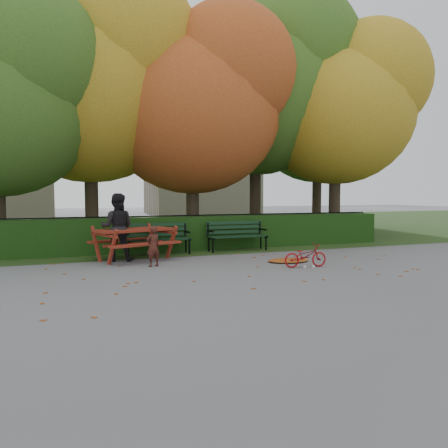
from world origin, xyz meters
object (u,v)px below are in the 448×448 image
object	(u,v)px
tree_e	(347,105)
bicycle	(305,256)
tree_d	(267,84)
tree_g	(327,117)
adult	(117,227)
tree_a	(5,93)
tree_c	(204,101)
picnic_table	(134,236)
tree_b	(101,81)
child	(153,246)
bench_left	(157,236)
bench_right	(236,233)

from	to	relation	value
tree_e	bicycle	xyz separation A→B (m)	(-5.08, -5.39, -4.81)
tree_e	tree_d	bearing A→B (deg)	151.09
tree_g	adult	xyz separation A→B (m)	(-10.83, -6.86, -4.51)
tree_a	tree_c	world-z (taller)	tree_c
bicycle	adult	bearing A→B (deg)	64.19
tree_g	picnic_table	xyz separation A→B (m)	(-10.41, -6.83, -4.74)
tree_g	bicycle	size ratio (longest dim) A/B	8.31
tree_g	tree_d	bearing A→B (deg)	-150.39
tree_a	adult	xyz separation A→B (m)	(2.69, -2.68, -3.66)
tree_b	picnic_table	xyz separation A→B (m)	(0.37, -3.81, -4.77)
tree_b	child	world-z (taller)	tree_b
tree_c	child	bearing A→B (deg)	-122.38
child	picnic_table	bearing A→B (deg)	-97.92
adult	bicycle	bearing A→B (deg)	164.51
tree_g	child	bearing A→B (deg)	-141.80
tree_a	tree_e	size ratio (longest dim) A/B	0.92
bench_left	tree_g	bearing A→B (deg)	32.17
tree_d	bench_left	xyz separation A→B (m)	(-5.18, -3.53, -5.46)
bicycle	tree_a	bearing A→B (deg)	58.67
picnic_table	adult	distance (m)	0.49
tree_c	tree_d	xyz separation A→B (m)	(3.04, 1.27, 1.16)
bench_left	bench_right	xyz separation A→B (m)	(2.40, 0.00, 0.00)
bench_right	child	world-z (taller)	child
tree_c	tree_e	size ratio (longest dim) A/B	0.98
bench_right	picnic_table	bearing A→B (deg)	-166.41
tree_g	bench_left	size ratio (longest dim) A/B	4.75
tree_d	child	distance (m)	9.63
tree_c	child	distance (m)	6.60
picnic_table	tree_c	bearing A→B (deg)	27.70
tree_b	adult	bearing A→B (deg)	-90.84
tree_e	bench_right	world-z (taller)	tree_e
tree_d	child	world-z (taller)	tree_d
bench_left	picnic_table	bearing A→B (deg)	-135.16
tree_c	bicycle	bearing A→B (deg)	-83.76
tree_c	bicycle	distance (m)	7.23
bench_right	tree_g	bearing A→B (deg)	39.95
adult	tree_a	bearing A→B (deg)	-27.83
tree_b	tree_c	distance (m)	3.42
tree_a	tree_b	size ratio (longest dim) A/B	0.85
tree_c	adult	world-z (taller)	tree_c
tree_a	bench_right	world-z (taller)	tree_a
tree_e	picnic_table	distance (m)	10.09
bench_left	tree_e	bearing A→B (deg)	14.81
bench_right	tree_a	bearing A→B (deg)	163.39
tree_e	tree_g	size ratio (longest dim) A/B	0.95
tree_a	tree_c	xyz separation A→B (m)	(6.02, 0.38, 0.30)
tree_c	bicycle	xyz separation A→B (m)	(0.61, -5.58, -4.55)
tree_c	bench_right	bearing A→B (deg)	-83.30
picnic_table	tree_e	bearing A→B (deg)	-0.22
bench_right	picnic_table	distance (m)	3.26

